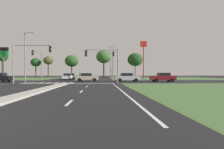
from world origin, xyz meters
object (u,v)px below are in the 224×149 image
at_px(street_lamp_third, 113,61).
at_px(treeline_fourth, 72,61).
at_px(pedestrian_at_median, 80,74).
at_px(treeline_fifth, 104,57).
at_px(car_teal_second, 71,76).
at_px(treeline_sixth, 135,60).
at_px(car_maroon_sixth, 163,77).
at_px(treeline_third, 48,61).
at_px(car_silver_near, 127,77).
at_px(car_beige_third, 87,77).
at_px(treeline_near, 2,57).
at_px(fuel_price_totem, 4,56).
at_px(traffic_signal_far_left, 39,60).
at_px(treeline_second, 36,62).
at_px(traffic_signal_far_right, 113,61).
at_px(traffic_signal_near_right, 105,59).
at_px(fastfood_pole_sign, 143,51).
at_px(street_lamp_fourth, 110,63).
at_px(street_lamp_second, 26,54).
at_px(car_white_fifth, 68,77).
at_px(traffic_signal_near_left, 28,56).

height_order(street_lamp_third, treeline_fourth, street_lamp_third).
height_order(pedestrian_at_median, treeline_fifth, treeline_fifth).
xyz_separation_m(car_teal_second, treeline_sixth, (19.86, 19.19, 5.73)).
bearing_deg(car_maroon_sixth, treeline_third, 40.67).
bearing_deg(car_silver_near, car_beige_third, -102.08).
bearing_deg(car_silver_near, treeline_near, -129.79).
height_order(fuel_price_totem, treeline_fourth, treeline_fourth).
height_order(traffic_signal_far_left, treeline_sixth, treeline_sixth).
height_order(treeline_second, treeline_fourth, treeline_fourth).
bearing_deg(traffic_signal_far_right, traffic_signal_near_right, -99.07).
height_order(pedestrian_at_median, treeline_third, treeline_third).
distance_m(treeline_second, treeline_third, 4.97).
height_order(traffic_signal_near_right, traffic_signal_far_left, traffic_signal_far_left).
height_order(traffic_signal_far_right, fastfood_pole_sign, fastfood_pole_sign).
bearing_deg(street_lamp_third, treeline_fifth, 98.18).
height_order(treeline_second, treeline_third, treeline_third).
bearing_deg(street_lamp_fourth, fuel_price_totem, -124.17).
height_order(car_maroon_sixth, fastfood_pole_sign, fastfood_pole_sign).
relative_size(car_teal_second, treeline_third, 0.57).
xyz_separation_m(street_lamp_second, treeline_sixth, (25.82, 33.05, 1.51)).
distance_m(car_maroon_sixth, treeline_sixth, 35.30).
bearing_deg(treeline_sixth, car_silver_near, -102.62).
xyz_separation_m(car_maroon_sixth, treeline_sixth, (1.28, 34.81, 5.68)).
bearing_deg(car_white_fifth, treeline_second, -58.71).
bearing_deg(street_lamp_third, treeline_fourth, 131.29).
height_order(traffic_signal_far_right, treeline_near, treeline_near).
height_order(traffic_signal_far_left, treeline_fourth, treeline_fourth).
distance_m(traffic_signal_far_right, traffic_signal_far_left, 15.22).
height_order(traffic_signal_near_left, treeline_fourth, treeline_fourth).
bearing_deg(traffic_signal_near_left, treeline_second, 106.99).
height_order(traffic_signal_near_right, fastfood_pole_sign, fastfood_pole_sign).
distance_m(traffic_signal_near_right, pedestrian_at_median, 19.50).
bearing_deg(treeline_second, street_lamp_third, -30.31).
height_order(car_maroon_sixth, traffic_signal_far_left, traffic_signal_far_left).
xyz_separation_m(car_beige_third, treeline_fourth, (-7.94, 33.36, 5.18)).
xyz_separation_m(pedestrian_at_median, treeline_fourth, (-5.44, 22.50, 4.73)).
xyz_separation_m(street_lamp_fourth, treeline_fifth, (-2.36, 0.95, 2.26)).
distance_m(fuel_price_totem, treeline_sixth, 43.77).
bearing_deg(treeline_second, car_silver_near, -51.13).
bearing_deg(treeline_third, car_beige_third, -63.46).
height_order(car_white_fifth, treeline_third, treeline_third).
bearing_deg(traffic_signal_far_left, street_lamp_fourth, 61.33).
bearing_deg(treeline_sixth, treeline_near, -177.22).
distance_m(car_teal_second, treeline_near, 31.29).
xyz_separation_m(car_beige_third, street_lamp_second, (-10.90, -0.89, 4.21)).
xyz_separation_m(traffic_signal_near_left, treeline_fourth, (0.14, 40.99, 1.90)).
relative_size(traffic_signal_far_right, traffic_signal_far_left, 1.01).
bearing_deg(car_teal_second, car_maroon_sixth, 139.95).
distance_m(treeline_third, treeline_sixth, 30.69).
relative_size(traffic_signal_near_right, treeline_sixth, 0.59).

